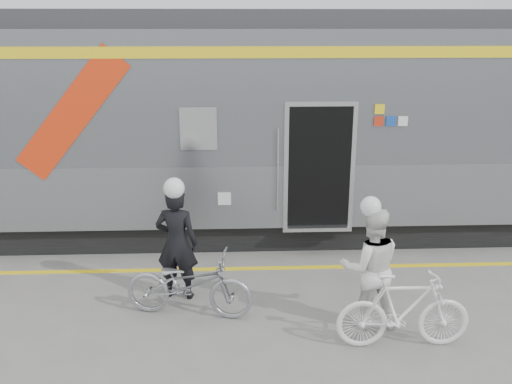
{
  "coord_description": "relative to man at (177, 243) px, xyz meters",
  "views": [
    {
      "loc": [
        -0.62,
        -6.03,
        3.87
      ],
      "look_at": [
        -0.3,
        1.6,
        1.5
      ],
      "focal_mm": 38.0,
      "sensor_mm": 36.0,
      "label": 1
    }
  ],
  "objects": [
    {
      "name": "woman",
      "position": [
        2.6,
        -0.89,
        -0.02
      ],
      "size": [
        0.81,
        0.63,
        1.65
      ],
      "primitive_type": "imported",
      "rotation": [
        0.0,
        0.0,
        3.14
      ],
      "color": "white",
      "rests_on": "ground"
    },
    {
      "name": "helmet_man",
      "position": [
        0.0,
        0.0,
        0.99
      ],
      "size": [
        0.29,
        0.29,
        0.29
      ],
      "primitive_type": "sphere",
      "color": "white",
      "rests_on": "man"
    },
    {
      "name": "safety_strip",
      "position": [
        1.46,
        0.89,
        -0.84
      ],
      "size": [
        24.0,
        0.12,
        0.01
      ],
      "primitive_type": "cube",
      "color": "yellow",
      "rests_on": "ground"
    },
    {
      "name": "ground",
      "position": [
        1.46,
        -1.26,
        -0.85
      ],
      "size": [
        90.0,
        90.0,
        0.0
      ],
      "primitive_type": "plane",
      "color": "slate",
      "rests_on": "ground"
    },
    {
      "name": "bicycle_left",
      "position": [
        0.2,
        -0.55,
        -0.38
      ],
      "size": [
        1.86,
        0.94,
        0.93
      ],
      "primitive_type": "imported",
      "rotation": [
        0.0,
        0.0,
        1.38
      ],
      "color": "#97989E",
      "rests_on": "ground"
    },
    {
      "name": "bicycle_right",
      "position": [
        2.9,
        -1.44,
        -0.35
      ],
      "size": [
        1.67,
        0.48,
        1.0
      ],
      "primitive_type": "imported",
      "rotation": [
        0.0,
        0.0,
        1.56
      ],
      "color": "white",
      "rests_on": "ground"
    },
    {
      "name": "man",
      "position": [
        0.0,
        0.0,
        0.0
      ],
      "size": [
        0.68,
        0.51,
        1.69
      ],
      "primitive_type": "imported",
      "rotation": [
        0.0,
        0.0,
        2.95
      ],
      "color": "black",
      "rests_on": "ground"
    },
    {
      "name": "train",
      "position": [
        0.08,
        2.94,
        1.21
      ],
      "size": [
        24.0,
        3.17,
        4.1
      ],
      "color": "black",
      "rests_on": "ground"
    },
    {
      "name": "helmet_woman",
      "position": [
        2.6,
        -0.89,
        0.94
      ],
      "size": [
        0.26,
        0.26,
        0.26
      ],
      "primitive_type": "sphere",
      "color": "white",
      "rests_on": "woman"
    }
  ]
}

